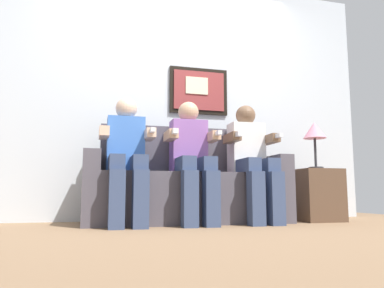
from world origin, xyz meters
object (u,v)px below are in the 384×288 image
at_px(side_table_right, 316,195).
at_px(table_lamp, 315,132).
at_px(person_in_middle, 192,155).
at_px(couch, 187,188).
at_px(person_on_left, 127,153).
at_px(person_on_right, 252,156).

height_order(side_table_right, table_lamp, table_lamp).
bearing_deg(table_lamp, person_in_middle, -179.47).
bearing_deg(couch, person_on_left, -163.69).
bearing_deg(side_table_right, person_on_left, -178.10).
relative_size(person_on_right, table_lamp, 2.41).
bearing_deg(person_on_right, couch, 163.66).
relative_size(couch, side_table_right, 3.68).
bearing_deg(side_table_right, person_in_middle, -177.23).
bearing_deg(table_lamp, person_on_left, -179.65).
height_order(couch, person_on_left, person_on_left).
distance_m(couch, person_on_right, 0.66).
relative_size(couch, person_on_right, 1.66).
relative_size(couch, table_lamp, 4.00).
bearing_deg(person_on_left, person_in_middle, -0.05).
bearing_deg(table_lamp, couch, 172.88).
xyz_separation_m(person_in_middle, person_on_right, (0.57, 0.00, 0.00)).
xyz_separation_m(couch, table_lamp, (1.25, -0.16, 0.55)).
xyz_separation_m(couch, person_in_middle, (-0.00, -0.17, 0.29)).
height_order(person_on_left, person_on_right, same).
bearing_deg(person_on_left, couch, 16.31).
xyz_separation_m(couch, side_table_right, (1.27, -0.11, -0.06)).
bearing_deg(couch, person_on_right, -16.34).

